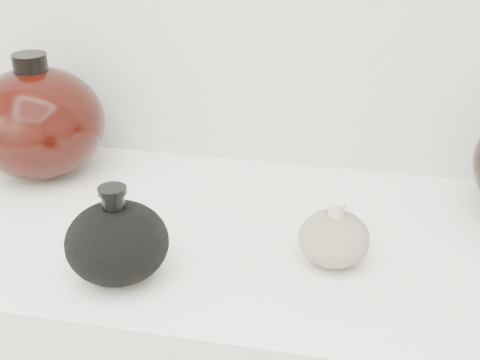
# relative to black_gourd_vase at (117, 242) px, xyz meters

# --- Properties ---
(black_gourd_vase) EXTENTS (0.18, 0.18, 0.13)m
(black_gourd_vase) POSITION_rel_black_gourd_vase_xyz_m (0.00, 0.00, 0.00)
(black_gourd_vase) COLOR black
(black_gourd_vase) RESTS_ON display_counter
(cream_gourd_vase) EXTENTS (0.11, 0.11, 0.10)m
(cream_gourd_vase) POSITION_rel_black_gourd_vase_xyz_m (0.27, 0.09, -0.02)
(cream_gourd_vase) COLOR beige
(cream_gourd_vase) RESTS_ON display_counter
(left_round_pot) EXTENTS (0.25, 0.25, 0.21)m
(left_round_pot) POSITION_rel_black_gourd_vase_xyz_m (-0.24, 0.27, 0.04)
(left_round_pot) COLOR black
(left_round_pot) RESTS_ON display_counter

